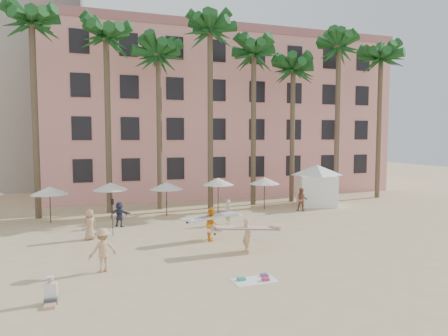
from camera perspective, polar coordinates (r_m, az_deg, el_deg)
The scene contains 11 objects.
ground at distance 18.87m, azimuth 1.79°, elevation -13.69°, with size 120.00×120.00×0.00m, color #D1B789.
pink_hotel at distance 44.86m, azimuth -1.18°, elevation 7.18°, with size 35.00×14.00×16.00m, color pink.
palm_row at distance 33.29m, azimuth -6.56°, elevation 16.73°, with size 44.40×5.40×16.30m.
umbrella_row at distance 29.72m, azimuth -12.03°, elevation -2.49°, with size 22.50×2.70×2.73m.
cabana at distance 35.24m, azimuth 13.10°, elevation -1.86°, with size 5.75×5.75×3.50m.
beach_towel at distance 17.06m, azimuth 4.50°, elevation -15.59°, with size 1.84×1.07×0.14m.
carrier_yellow at distance 20.80m, azimuth 3.29°, elevation -9.13°, with size 3.47×0.77×1.73m.
carrier_white at distance 22.98m, azimuth -1.72°, elevation -7.78°, with size 3.15×1.23×1.89m.
beachgoers at distance 24.41m, azimuth -7.32°, elevation -7.34°, with size 16.96×10.93×1.93m.
paddle at distance 24.68m, azimuth -15.64°, elevation -6.13°, with size 0.18×0.04×2.23m.
seated_man at distance 15.94m, azimuth -23.54°, elevation -16.26°, with size 0.43×0.75×0.97m.
Camera 1 is at (-6.15, -16.84, 5.88)m, focal length 32.00 mm.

